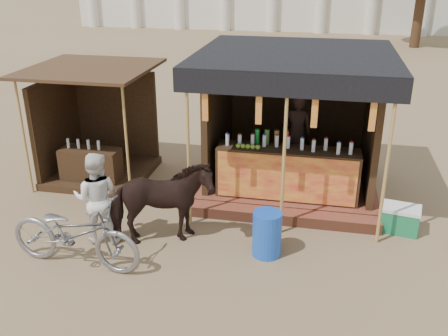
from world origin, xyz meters
TOP-DOWN VIEW (x-y plane):
  - ground at (0.00, 0.00)m, footprint 120.00×120.00m
  - main_stall at (1.00, 3.36)m, footprint 3.60×3.61m
  - secondary_stall at (-3.17, 3.24)m, footprint 2.40×2.40m
  - cow at (-0.89, 0.83)m, footprint 1.86×1.35m
  - motorbike at (-1.96, -0.05)m, footprint 2.18×0.91m
  - bystander at (-1.93, 0.72)m, footprint 0.85×0.71m
  - blue_barrel at (0.85, 0.82)m, footprint 0.50×0.50m
  - cooler at (3.00, 2.02)m, footprint 0.71×0.55m

SIDE VIEW (x-z plane):
  - ground at x=0.00m, z-range 0.00..0.00m
  - cooler at x=3.00m, z-range 0.00..0.46m
  - blue_barrel at x=0.85m, z-range 0.00..0.74m
  - motorbike at x=-1.96m, z-range 0.00..1.12m
  - cow at x=-0.89m, z-range 0.00..1.43m
  - bystander at x=-1.93m, z-range 0.00..1.55m
  - secondary_stall at x=-3.17m, z-range -0.34..2.04m
  - main_stall at x=1.00m, z-range -0.36..2.42m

